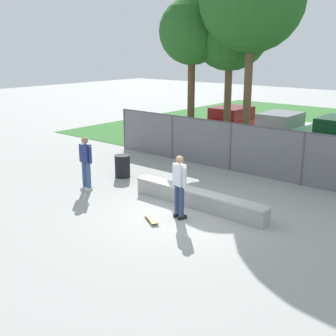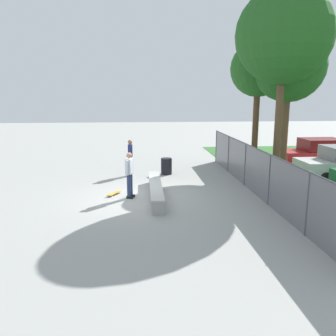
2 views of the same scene
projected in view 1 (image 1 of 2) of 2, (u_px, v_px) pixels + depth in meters
The scene contains 11 objects.
ground_plane at pixel (182, 215), 12.54m from camera, with size 80.00×80.00×0.00m, color #9E9E99.
concrete_ledge at pixel (198, 199), 13.03m from camera, with size 4.68×0.55×0.53m.
skateboarder at pixel (179, 184), 12.01m from camera, with size 0.57×0.37×1.82m.
skateboard at pixel (151, 218), 12.06m from camera, with size 0.79×0.59×0.09m.
chainlink_fence at pixel (265, 150), 15.83m from camera, with size 14.70×0.07×1.91m.
tree_near_left at pixel (192, 33), 18.51m from camera, with size 2.84×2.84×6.74m.
tree_near_right at pixel (230, 31), 18.53m from camera, with size 3.45×3.45×7.10m.
car_red at pixel (230, 123), 22.63m from camera, with size 2.04×4.21×1.66m.
car_white at pixel (279, 130), 20.65m from camera, with size 2.04×4.21×1.66m.
bystander at pixel (86, 161), 14.43m from camera, with size 0.60×0.27×1.82m.
trash_bin at pixel (122, 166), 16.05m from camera, with size 0.56×0.56×0.83m, color black.
Camera 1 is at (7.22, -9.22, 4.68)m, focal length 46.37 mm.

